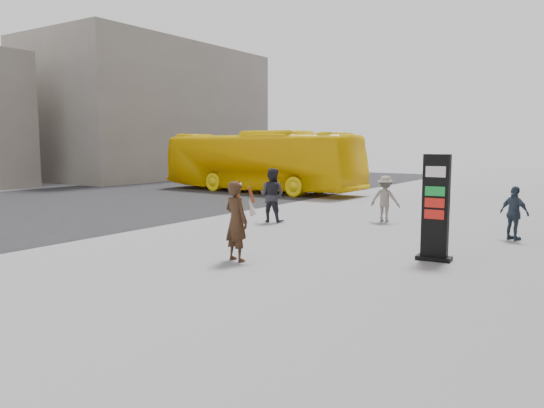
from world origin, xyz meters
The scene contains 9 objects.
ground centered at (0.00, 0.00, 0.00)m, with size 100.00×100.00×0.00m, color #9E9EA3.
road centered at (-13.00, 5.00, 0.00)m, with size 16.00×60.00×0.01m, color black.
bg_building_far centered at (-24.00, 20.00, 5.00)m, with size 10.00×18.00×10.00m, color gray.
info_pylon centered at (3.83, 1.99, 1.20)m, with size 0.80×0.44×2.40m.
woman centered at (0.14, -0.53, 0.93)m, with size 0.78×0.73×1.81m.
bus centered at (-9.23, 13.79, 1.64)m, with size 2.76×11.80×3.29m, color yellow.
pedestrian_a centered at (-2.49, 4.85, 0.91)m, with size 0.88×0.69×1.82m, color #27272D.
pedestrian_b centered at (0.66, 7.01, 0.78)m, with size 1.00×0.58×1.55m, color gray.
pedestrian_c centered at (4.88, 5.73, 0.74)m, with size 0.87×0.36×1.48m, color #314150.
Camera 1 is at (7.30, -9.86, 2.64)m, focal length 35.00 mm.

